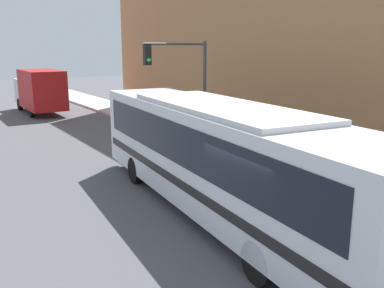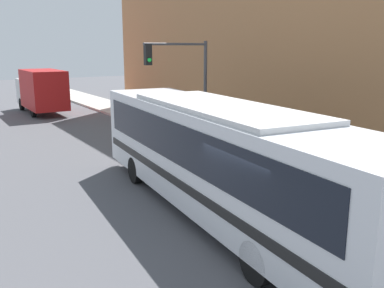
{
  "view_description": "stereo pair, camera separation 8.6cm",
  "coord_description": "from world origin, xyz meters",
  "views": [
    {
      "loc": [
        -6.19,
        -6.59,
        4.61
      ],
      "look_at": [
        1.49,
        5.54,
        1.35
      ],
      "focal_mm": 40.0,
      "sensor_mm": 36.0,
      "label": 1
    },
    {
      "loc": [
        -6.12,
        -6.63,
        4.61
      ],
      "look_at": [
        1.49,
        5.54,
        1.35
      ],
      "focal_mm": 40.0,
      "sensor_mm": 36.0,
      "label": 2
    }
  ],
  "objects": [
    {
      "name": "fire_hydrant",
      "position": [
        5.1,
        2.5,
        0.55
      ],
      "size": [
        0.24,
        0.33,
        0.79
      ],
      "color": "#999999",
      "rests_on": "sidewalk"
    },
    {
      "name": "traffic_light_pole",
      "position": [
        4.06,
        10.36,
        3.44
      ],
      "size": [
        3.28,
        0.35,
        4.74
      ],
      "color": "#47474C",
      "rests_on": "sidewalk"
    },
    {
      "name": "pedestrian_near_corner",
      "position": [
        5.84,
        8.86,
        1.0
      ],
      "size": [
        0.34,
        0.34,
        1.66
      ],
      "color": "#47382D",
      "rests_on": "sidewalk"
    },
    {
      "name": "parking_meter",
      "position": [
        5.1,
        8.9,
        0.99
      ],
      "size": [
        0.14,
        0.14,
        1.23
      ],
      "color": "#47474C",
      "rests_on": "sidewalk"
    },
    {
      "name": "city_bus",
      "position": [
        0.49,
        2.54,
        1.8
      ],
      "size": [
        3.65,
        12.63,
        3.14
      ],
      "rotation": [
        0.0,
        0.0,
        -0.1
      ],
      "color": "silver",
      "rests_on": "ground_plane"
    },
    {
      "name": "delivery_truck",
      "position": [
        0.89,
        24.76,
        1.67
      ],
      "size": [
        2.27,
        6.62,
        3.07
      ],
      "color": "#B21919",
      "rests_on": "ground_plane"
    },
    {
      "name": "ground_plane",
      "position": [
        0.0,
        0.0,
        0.0
      ],
      "size": [
        120.0,
        120.0,
        0.0
      ],
      "primitive_type": "plane",
      "color": "#515156"
    },
    {
      "name": "sidewalk",
      "position": [
        5.97,
        20.0,
        0.08
      ],
      "size": [
        2.93,
        70.0,
        0.15
      ],
      "color": "#B7B2A8",
      "rests_on": "ground_plane"
    },
    {
      "name": "building_facade",
      "position": [
        10.43,
        13.09,
        5.95
      ],
      "size": [
        6.0,
        24.18,
        11.89
      ],
      "color": "#B27A4C",
      "rests_on": "ground_plane"
    }
  ]
}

